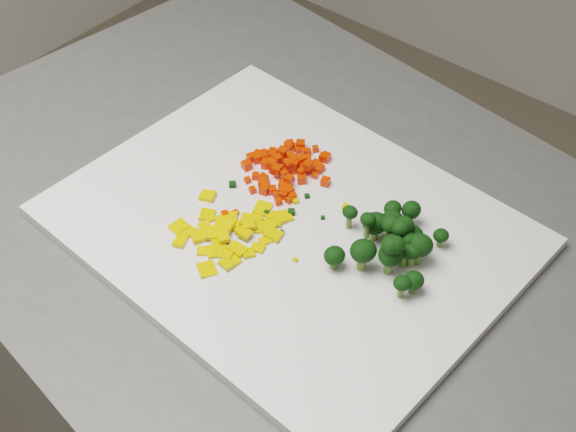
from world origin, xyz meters
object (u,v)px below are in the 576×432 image
Objects in this scene: carrot_pile at (288,164)px; counter_block at (286,419)px; cutting_board at (288,226)px; broccoli_pile at (392,236)px; pepper_pile at (229,226)px.

counter_block is at bearing -53.58° from carrot_pile.
counter_block is 1.93× the size of cutting_board.
cutting_board is 4.50× the size of carrot_pile.
cutting_board is 0.08m from carrot_pile.
counter_block is at bearing 136.28° from cutting_board.
cutting_board is at bearing -43.72° from counter_block.
broccoli_pile is (0.13, 0.01, 0.49)m from counter_block.
carrot_pile reaches higher than cutting_board.
carrot_pile reaches higher than counter_block.
pepper_pile is at bearing -84.69° from carrot_pile.
cutting_board is at bearing -164.38° from broccoli_pile.
counter_block is 0.48m from carrot_pile.
carrot_pile is at bearing 126.42° from counter_block.
pepper_pile reaches higher than counter_block.
counter_block is 0.46m from cutting_board.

